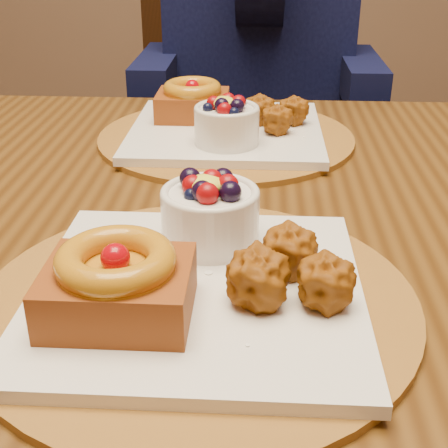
{
  "coord_description": "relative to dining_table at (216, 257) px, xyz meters",
  "views": [
    {
      "loc": [
        0.11,
        -0.73,
        1.06
      ],
      "look_at": [
        0.08,
        -0.22,
        0.81
      ],
      "focal_mm": 50.0,
      "sensor_mm": 36.0,
      "label": 1
    }
  ],
  "objects": [
    {
      "name": "place_setting_near",
      "position": [
        -0.0,
        -0.21,
        0.1
      ],
      "size": [
        0.38,
        0.38,
        0.09
      ],
      "color": "brown",
      "rests_on": "dining_table"
    },
    {
      "name": "chair_far",
      "position": [
        -0.09,
        0.99,
        -0.12
      ],
      "size": [
        0.6,
        0.6,
        1.01
      ],
      "rotation": [
        0.0,
        0.0,
        -0.27
      ],
      "color": "black",
      "rests_on": "ground"
    },
    {
      "name": "dining_table",
      "position": [
        0.0,
        0.0,
        0.0
      ],
      "size": [
        1.6,
        0.9,
        0.76
      ],
      "color": "#3C210A",
      "rests_on": "ground"
    },
    {
      "name": "diner",
      "position": [
        0.04,
        0.76,
        0.2
      ],
      "size": [
        0.5,
        0.49,
        0.82
      ],
      "rotation": [
        0.0,
        0.0,
        -0.37
      ],
      "color": "black",
      "rests_on": "ground"
    },
    {
      "name": "place_setting_far",
      "position": [
        -0.0,
        0.22,
        0.1
      ],
      "size": [
        0.38,
        0.38,
        0.09
      ],
      "color": "brown",
      "rests_on": "dining_table"
    }
  ]
}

